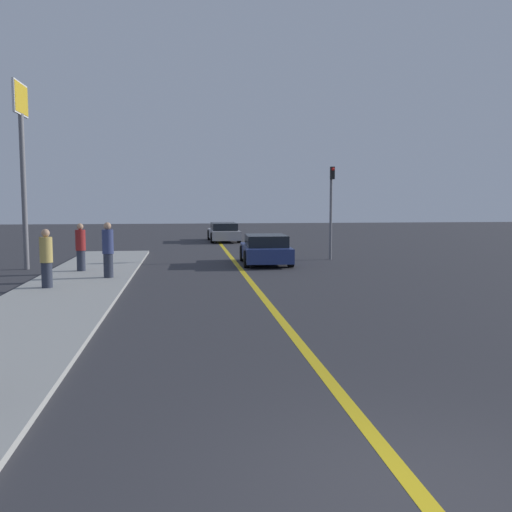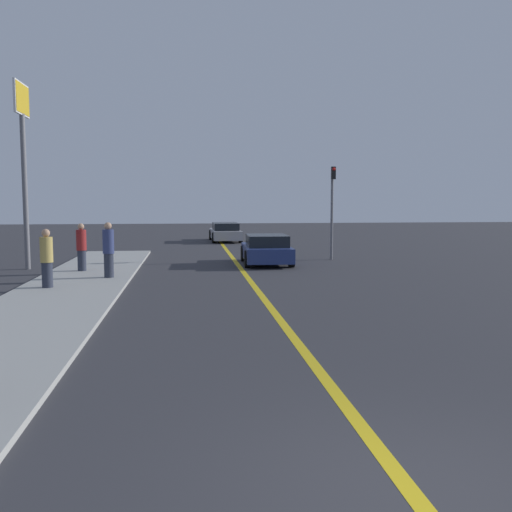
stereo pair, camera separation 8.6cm
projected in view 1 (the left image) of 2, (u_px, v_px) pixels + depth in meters
ground_plane at (424, 500)px, 5.11m from camera, size 120.00×120.00×0.00m
road_center_line at (239, 267)px, 22.88m from camera, size 0.20×60.00×0.01m
sidewalk_left at (69, 290)px, 16.58m from camera, size 3.11×24.61×0.10m
car_near_right_lane at (266, 250)px, 23.74m from camera, size 2.08×3.97×1.23m
car_ahead_center at (224, 232)px, 36.78m from camera, size 1.98×4.74×1.20m
pedestrian_mid_group at (46, 258)px, 16.70m from camera, size 0.37×0.37×1.73m
pedestrian_far_standing at (108, 250)px, 18.86m from camera, size 0.37×0.37×1.84m
pedestrian_by_sign at (81, 247)px, 20.64m from camera, size 0.36×0.36×1.73m
traffic_light at (331, 203)px, 25.35m from camera, size 0.18×0.40×4.13m
roadside_sign at (22, 134)px, 21.52m from camera, size 0.20×1.80×7.07m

